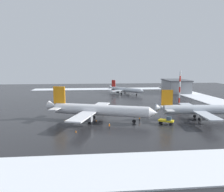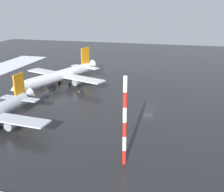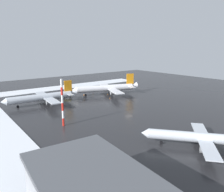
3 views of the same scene
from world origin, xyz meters
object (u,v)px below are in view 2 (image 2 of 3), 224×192
ground_crew_beside_wing (29,84)px  pushback_tug (5,102)px  traffic_cone_mid_line (79,91)px  traffic_cone_wingtip_side (60,85)px  airplane_parked_starboard (59,76)px  antenna_mast (125,122)px  ground_crew_near_tug (34,96)px  traffic_cone_near_nose (37,79)px

ground_crew_beside_wing → pushback_tug: bearing=-144.3°
traffic_cone_mid_line → traffic_cone_wingtip_side: bearing=150.2°
airplane_parked_starboard → ground_crew_beside_wing: (-9.85, -2.95, -2.78)m
antenna_mast → traffic_cone_mid_line: size_ratio=29.29×
ground_crew_near_tug → antenna_mast: 43.51m
airplane_parked_starboard → ground_crew_beside_wing: bearing=-54.1°
ground_crew_beside_wing → traffic_cone_near_nose: size_ratio=3.11×
antenna_mast → traffic_cone_mid_line: (-22.55, 36.87, -7.78)m
traffic_cone_near_nose → traffic_cone_wingtip_side: same height
ground_crew_near_tug → antenna_mast: size_ratio=0.11×
pushback_tug → ground_crew_near_tug: bearing=-177.5°
ground_crew_beside_wing → traffic_cone_wingtip_side: size_ratio=3.11×
airplane_parked_starboard → antenna_mast: (31.06, -41.14, 4.31)m
ground_crew_beside_wing → ground_crew_near_tug: size_ratio=1.00×
airplane_parked_starboard → ground_crew_near_tug: airplane_parked_starboard is taller
pushback_tug → traffic_cone_wingtip_side: bearing=-163.8°
pushback_tug → ground_crew_beside_wing: size_ratio=2.96×
airplane_parked_starboard → ground_crew_beside_wing: 10.65m
traffic_cone_near_nose → traffic_cone_wingtip_side: bearing=-26.6°
airplane_parked_starboard → traffic_cone_near_nose: airplane_parked_starboard is taller
traffic_cone_mid_line → ground_crew_beside_wing: bearing=175.9°
airplane_parked_starboard → traffic_cone_wingtip_side: bearing=-149.2°
ground_crew_beside_wing → traffic_cone_wingtip_side: bearing=-44.3°
traffic_cone_near_nose → traffic_cone_wingtip_side: (11.94, -5.97, 0.00)m
antenna_mast → traffic_cone_near_nose: antenna_mast is taller
ground_crew_beside_wing → ground_crew_near_tug: same height
traffic_cone_near_nose → traffic_cone_wingtip_side: size_ratio=1.00×
ground_crew_near_tug → traffic_cone_mid_line: (10.48, 9.44, -0.70)m
ground_crew_beside_wing → ground_crew_near_tug: 13.34m
ground_crew_near_tug → traffic_cone_mid_line: 14.12m
ground_crew_near_tug → traffic_cone_wingtip_side: (1.83, 14.40, -0.70)m
traffic_cone_mid_line → airplane_parked_starboard: bearing=153.3°
traffic_cone_mid_line → traffic_cone_wingtip_side: same height
airplane_parked_starboard → ground_crew_beside_wing: size_ratio=21.66×
airplane_parked_starboard → pushback_tug: (-6.39, -21.56, -2.47)m
ground_crew_near_tug → traffic_cone_mid_line: ground_crew_near_tug is taller
ground_crew_beside_wing → antenna_mast: size_ratio=0.11×
airplane_parked_starboard → traffic_cone_mid_line: 10.13m
traffic_cone_near_nose → traffic_cone_mid_line: bearing=-28.0°
pushback_tug → antenna_mast: antenna_mast is taller
pushback_tug → traffic_cone_near_nose: 28.79m
ground_crew_near_tug → traffic_cone_wingtip_side: 14.53m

